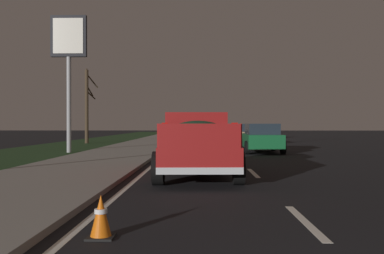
% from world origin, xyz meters
% --- Properties ---
extents(ground, '(144.00, 144.00, 0.00)m').
position_xyz_m(ground, '(27.00, 0.00, 0.00)').
color(ground, black).
extents(sidewalk_shoulder, '(108.00, 4.00, 0.12)m').
position_xyz_m(sidewalk_shoulder, '(27.00, 5.70, 0.06)').
color(sidewalk_shoulder, gray).
rests_on(sidewalk_shoulder, ground).
extents(grass_verge, '(108.00, 6.00, 0.01)m').
position_xyz_m(grass_verge, '(27.00, 10.70, 0.00)').
color(grass_verge, '#1E3819').
rests_on(grass_verge, ground).
extents(lane_markings, '(108.09, 3.54, 0.01)m').
position_xyz_m(lane_markings, '(29.26, 2.55, 0.00)').
color(lane_markings, silver).
rests_on(lane_markings, ground).
extents(pickup_truck, '(5.49, 2.42, 1.87)m').
position_xyz_m(pickup_truck, '(10.34, 1.75, 0.98)').
color(pickup_truck, maroon).
rests_on(pickup_truck, ground).
extents(sedan_green, '(4.41, 2.04, 1.54)m').
position_xyz_m(sedan_green, '(20.78, -1.62, 0.78)').
color(sedan_green, '#14592D').
rests_on(sedan_green, ground).
extents(sedan_tan, '(4.45, 2.11, 1.54)m').
position_xyz_m(sedan_tan, '(29.19, -1.71, 0.78)').
color(sedan_tan, '#9E845B').
rests_on(sedan_tan, ground).
extents(gas_price_sign, '(0.27, 1.90, 7.30)m').
position_xyz_m(gas_price_sign, '(20.37, 8.67, 5.51)').
color(gas_price_sign, '#99999E').
rests_on(gas_price_sign, ground).
extents(bare_tree_far, '(1.01, 0.86, 5.93)m').
position_xyz_m(bare_tree_far, '(31.27, 10.66, 3.07)').
color(bare_tree_far, '#423323').
rests_on(bare_tree_far, ground).
extents(traffic_cone_near, '(0.36, 0.36, 0.58)m').
position_xyz_m(traffic_cone_near, '(3.54, 2.95, 0.28)').
color(traffic_cone_near, black).
rests_on(traffic_cone_near, ground).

